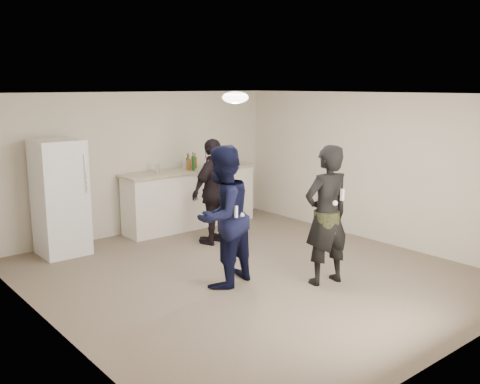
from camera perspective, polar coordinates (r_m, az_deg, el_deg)
floor at (r=7.62m, az=0.97°, el=-8.74°), size 6.00×6.00×0.00m
ceiling at (r=7.15m, az=1.04°, el=10.41°), size 6.00×6.00×0.00m
wall_back at (r=9.73m, az=-10.61°, el=3.08°), size 6.00×0.00×6.00m
wall_front at (r=5.43m, az=22.16°, el=-4.09°), size 6.00×0.00×6.00m
wall_left at (r=5.91m, az=-19.68°, el=-2.70°), size 0.00×6.00×6.00m
wall_right at (r=9.29m, az=13.99°, el=2.55°), size 0.00×6.00×6.00m
counter at (r=10.01m, az=-5.30°, el=-0.75°), size 2.60×0.56×1.05m
counter_top at (r=9.91m, az=-5.36°, el=2.33°), size 2.68×0.64×0.04m
fridge at (r=8.74m, az=-18.65°, el=-0.58°), size 0.70×0.70×1.80m
fridge_handle at (r=8.44m, az=-16.14°, el=1.92°), size 0.02×0.02×0.60m
ceiling_dome at (r=7.39m, az=-0.50°, el=10.06°), size 0.36×0.36×0.16m
shaker at (r=9.54m, az=-8.84°, el=2.52°), size 0.08×0.08×0.17m
man at (r=6.97m, az=-1.89°, el=-2.63°), size 1.07×0.93×1.87m
woman at (r=7.12m, az=9.22°, el=-2.48°), size 0.75×0.56×1.86m
camo_shorts at (r=7.14m, az=9.20°, el=-3.12°), size 0.34×0.34×0.28m
spectator at (r=8.87m, az=-2.74°, el=0.06°), size 1.10×0.65×1.76m
remote_man at (r=6.73m, az=-0.44°, el=-2.11°), size 0.04×0.04×0.15m
nunchuk_man at (r=6.85m, az=0.18°, el=-2.48°), size 0.07×0.07×0.07m
remote_woman at (r=6.90m, az=10.86°, el=-0.28°), size 0.04×0.04×0.15m
nunchuk_woman at (r=6.86m, az=10.11°, el=-1.17°), size 0.07×0.07×0.07m
bottle_cluster at (r=9.87m, az=-5.33°, el=3.02°), size 0.30×0.35×0.26m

